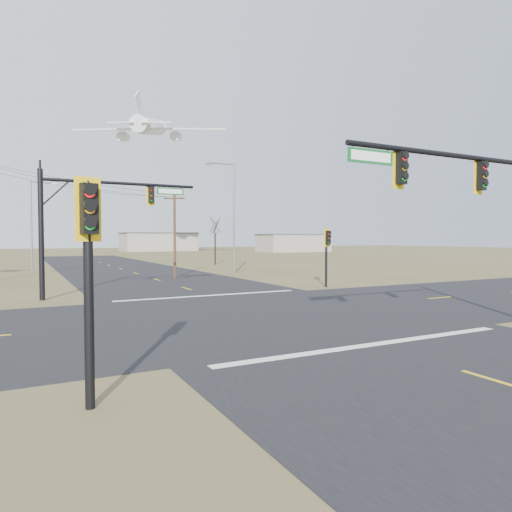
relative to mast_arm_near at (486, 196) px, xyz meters
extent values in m
plane|color=brown|center=(-4.82, 8.13, -5.22)|extent=(320.00, 320.00, 0.00)
cube|color=black|center=(-4.82, 8.13, -5.21)|extent=(160.00, 14.00, 0.02)
cube|color=black|center=(-4.82, 8.13, -5.21)|extent=(14.00, 160.00, 0.02)
cube|color=silver|center=(-4.82, 0.63, -5.19)|extent=(12.00, 0.40, 0.01)
cube|color=silver|center=(-4.82, 15.63, -5.19)|extent=(12.00, 0.40, 0.01)
cylinder|color=black|center=(-1.43, 0.00, 1.35)|extent=(10.24, 0.18, 0.18)
cube|color=#0B531E|center=(-5.61, 0.00, 1.00)|extent=(1.80, 0.05, 0.45)
cylinder|color=black|center=(-14.33, 18.34, -1.37)|extent=(0.31, 0.31, 7.70)
cylinder|color=black|center=(-9.65, 18.34, 1.88)|extent=(9.35, 0.20, 0.20)
cube|color=#0B531E|center=(-6.53, 18.34, 1.53)|extent=(1.80, 0.05, 0.45)
cylinder|color=black|center=(4.84, 16.53, -3.11)|extent=(0.18, 0.18, 4.22)
cylinder|color=black|center=(-14.21, -0.98, -2.83)|extent=(0.20, 0.20, 4.77)
cylinder|color=#4B3020|center=(-2.98, 28.78, -1.31)|extent=(0.23, 0.23, 7.83)
cube|color=#4B3020|center=(-2.98, 28.78, 2.01)|extent=(1.80, 0.87, 0.12)
cylinder|color=gray|center=(4.39, 31.96, 0.50)|extent=(0.23, 0.23, 11.45)
cylinder|color=gray|center=(3.02, 31.96, 6.03)|extent=(2.75, 0.14, 0.14)
cube|color=gray|center=(1.65, 31.96, 5.93)|extent=(0.63, 0.29, 0.21)
cylinder|color=gray|center=(-14.23, 44.78, -0.22)|extent=(0.20, 0.20, 10.01)
cylinder|color=gray|center=(-13.03, 44.78, 4.59)|extent=(2.40, 0.12, 0.12)
cube|color=gray|center=(-11.83, 44.78, 4.49)|extent=(0.59, 0.37, 0.18)
cylinder|color=black|center=(8.52, 47.12, -3.02)|extent=(0.23, 0.23, 4.40)
cube|color=#9F9B8D|center=(20.18, 118.13, -2.72)|extent=(20.00, 12.00, 5.00)
cube|color=#9F9B8D|center=(50.18, 93.13, -2.97)|extent=(18.00, 10.00, 4.50)
cylinder|color=white|center=(8.93, 83.33, 21.52)|extent=(5.79, 6.77, 12.93)
camera|label=1|loc=(-15.51, -11.16, -1.58)|focal=32.00mm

